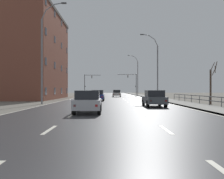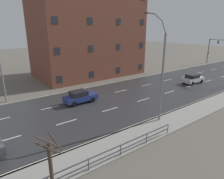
% 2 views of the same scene
% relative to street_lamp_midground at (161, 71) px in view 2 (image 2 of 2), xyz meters
% --- Properties ---
extents(ground_plane, '(160.00, 160.00, 0.12)m').
position_rel_street_lamp_midground_xyz_m(ground_plane, '(-7.39, 11.31, -5.16)').
color(ground_plane, '#666056').
extents(road_asphalt_strip, '(14.00, 120.00, 0.03)m').
position_rel_street_lamp_midground_xyz_m(road_asphalt_strip, '(-7.39, 23.30, -5.09)').
color(road_asphalt_strip, '#303033').
rests_on(road_asphalt_strip, ground).
extents(street_lamp_midground, '(2.87, 0.24, 10.49)m').
position_rel_street_lamp_midground_xyz_m(street_lamp_midground, '(0.00, 0.00, 0.00)').
color(street_lamp_midground, slate).
rests_on(street_lamp_midground, ground).
extents(traffic_signal_left, '(5.09, 0.36, 6.36)m').
position_rel_street_lamp_midground_xyz_m(traffic_signal_left, '(-14.41, 37.28, -0.93)').
color(traffic_signal_left, '#38383A').
rests_on(traffic_signal_left, ground).
extents(car_distant, '(1.91, 4.14, 1.57)m').
position_rel_street_lamp_midground_xyz_m(car_distant, '(-5.89, 15.63, -4.29)').
color(car_distant, silver).
rests_on(car_distant, ground).
extents(car_far_right, '(1.85, 4.10, 1.57)m').
position_rel_street_lamp_midground_xyz_m(car_far_right, '(-9.10, -4.01, -4.29)').
color(car_far_right, navy).
rests_on(car_far_right, ground).
extents(brick_building, '(11.72, 20.10, 15.46)m').
position_rel_street_lamp_midground_xyz_m(brick_building, '(-22.37, 5.14, 2.64)').
color(brick_building, brown).
rests_on(brick_building, ground).
extents(bare_tree_mid, '(0.78, 1.19, 4.64)m').
position_rel_street_lamp_midground_xyz_m(bare_tree_mid, '(3.69, -12.34, -2.91)').
color(bare_tree_mid, '#423328').
rests_on(bare_tree_mid, ground).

